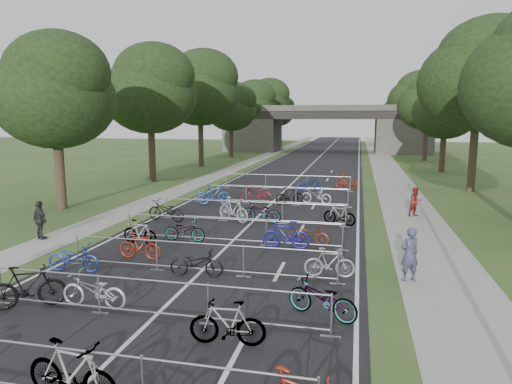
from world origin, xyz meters
TOP-DOWN VIEW (x-y plane):
  - road at (0.00, 50.00)m, footprint 11.00×140.00m
  - sidewalk_right at (8.00, 50.00)m, footprint 3.00×140.00m
  - sidewalk_left at (-7.50, 50.00)m, footprint 2.00×140.00m
  - lane_markings at (0.00, 50.00)m, footprint 0.12×140.00m
  - overpass_bridge at (0.00, 65.00)m, footprint 31.00×8.00m
  - tree_left_0 at (-11.39, 15.93)m, footprint 6.72×6.72m
  - tree_left_1 at (-11.39, 27.93)m, footprint 7.56×7.56m
  - tree_right_1 at (13.11, 27.93)m, footprint 8.18×8.18m
  - tree_left_2 at (-11.39, 39.93)m, footprint 8.40×8.40m
  - tree_right_2 at (13.11, 39.93)m, footprint 6.16×6.16m
  - tree_left_3 at (-11.39, 51.93)m, footprint 6.72×6.72m
  - tree_right_3 at (13.11, 51.93)m, footprint 7.17×7.17m
  - tree_left_4 at (-11.39, 63.93)m, footprint 7.56×7.56m
  - tree_right_4 at (13.11, 63.93)m, footprint 8.18×8.18m
  - tree_left_5 at (-11.39, 75.93)m, footprint 8.40×8.40m
  - tree_right_5 at (13.11, 75.93)m, footprint 6.16×6.16m
  - tree_left_6 at (-11.39, 87.93)m, footprint 6.72×6.72m
  - tree_right_6 at (13.11, 87.93)m, footprint 7.17×7.17m
  - barrier_row_0 at (0.00, 0.00)m, footprint 9.70×0.08m
  - barrier_row_1 at (0.00, 3.60)m, footprint 9.70×0.08m
  - barrier_row_2 at (0.00, 7.20)m, footprint 9.70×0.08m
  - barrier_row_3 at (0.00, 11.00)m, footprint 9.70×0.08m
  - barrier_row_4 at (0.00, 15.00)m, footprint 9.70×0.08m
  - barrier_row_5 at (0.00, 20.00)m, footprint 9.70×0.08m
  - barrier_row_6 at (0.00, 26.00)m, footprint 9.70×0.08m
  - bike_1 at (0.13, -0.00)m, footprint 2.04×0.79m
  - bike_4 at (-3.63, 3.48)m, footprint 2.03×1.50m
  - bike_5 at (-1.85, 3.86)m, footprint 1.92×0.68m
  - bike_6 at (2.30, 2.68)m, footprint 1.83×0.66m
  - bike_7 at (4.30, 4.63)m, footprint 2.12×1.44m
  - bike_8 at (-4.23, 6.44)m, footprint 1.88×0.79m
  - bike_9 at (-2.66, 8.19)m, footprint 1.68×0.52m
  - bike_10 at (0.02, 6.89)m, footprint 1.83×0.83m
  - bike_11 at (4.30, 7.75)m, footprint 1.71×0.65m
  - bike_12 at (-3.59, 10.02)m, footprint 1.79×0.88m
  - bike_13 at (-1.98, 10.91)m, footprint 1.79×0.63m
  - bike_14 at (2.38, 10.73)m, footprint 1.93×0.64m
  - bike_15 at (3.24, 11.49)m, footprint 1.76×0.84m
  - bike_16 at (-4.30, 14.27)m, footprint 2.20×1.12m
  - bike_17 at (-0.95, 14.92)m, footprint 2.08×1.58m
  - bike_18 at (0.47, 15.05)m, footprint 2.16×1.08m
  - bike_19 at (4.30, 15.40)m, footprint 1.75×1.12m
  - bike_20 at (-3.34, 19.13)m, footprint 2.10×1.06m
  - bike_21 at (-1.00, 20.29)m, footprint 2.21×1.04m
  - bike_22 at (1.14, 20.08)m, footprint 1.81×1.41m
  - bike_23 at (2.67, 20.79)m, footprint 2.01×1.11m
  - bike_26 at (1.76, 25.53)m, footprint 2.08×1.64m
  - bike_27 at (4.30, 26.95)m, footprint 1.88×1.40m
  - pedestrian_a at (6.80, 8.01)m, footprint 0.76×0.66m
  - pedestrian_b at (8.15, 18.28)m, footprint 0.95×0.91m
  - pedestrian_c at (-8.15, 9.86)m, footprint 1.07×0.80m

SIDE VIEW (x-z plane):
  - lane_markings at x=0.00m, z-range 0.00..0.00m
  - road at x=0.00m, z-range 0.00..0.01m
  - sidewalk_right at x=8.00m, z-range 0.00..0.01m
  - sidewalk_left at x=-7.50m, z-range 0.00..0.01m
  - bike_15 at x=3.24m, z-range 0.00..0.89m
  - bike_10 at x=0.02m, z-range 0.00..0.93m
  - bike_13 at x=-1.98m, z-range 0.00..0.94m
  - bike_8 at x=-4.23m, z-range 0.00..0.96m
  - bike_11 at x=4.30m, z-range 0.00..1.00m
  - bike_23 at x=2.67m, z-range 0.00..1.00m
  - bike_5 at x=-1.85m, z-range 0.00..1.00m
  - bike_9 at x=-2.66m, z-range 0.00..1.00m
  - bike_19 at x=4.30m, z-range 0.00..1.02m
  - bike_12 at x=-3.59m, z-range 0.00..1.03m
  - bike_7 at x=4.30m, z-range 0.00..1.05m
  - bike_26 at x=1.76m, z-range 0.00..1.05m
  - bike_6 at x=2.30m, z-range 0.00..1.08m
  - bike_18 at x=0.47m, z-range 0.00..1.08m
  - barrier_row_0 at x=0.00m, z-range 0.00..1.10m
  - barrier_row_1 at x=0.00m, z-range 0.00..1.10m
  - barrier_row_2 at x=0.00m, z-range 0.00..1.10m
  - barrier_row_3 at x=0.00m, z-range 0.00..1.10m
  - barrier_row_4 at x=0.00m, z-range 0.00..1.10m
  - barrier_row_5 at x=0.00m, z-range 0.00..1.10m
  - barrier_row_6 at x=0.00m, z-range 0.00..1.10m
  - bike_22 at x=1.14m, z-range 0.00..1.09m
  - bike_16 at x=-4.30m, z-range 0.00..1.10m
  - bike_21 at x=-1.00m, z-range 0.00..1.11m
  - bike_27 at x=4.30m, z-range 0.00..1.12m
  - bike_14 at x=2.38m, z-range 0.00..1.14m
  - bike_1 at x=0.13m, z-range 0.00..1.20m
  - bike_4 at x=-3.63m, z-range 0.00..1.21m
  - bike_20 at x=-3.34m, z-range 0.00..1.22m
  - bike_17 at x=-0.95m, z-range 0.00..1.25m
  - pedestrian_b at x=8.15m, z-range 0.00..1.55m
  - pedestrian_c at x=-8.15m, z-range 0.00..1.68m
  - pedestrian_a at x=6.80m, z-range 0.00..1.76m
  - overpass_bridge at x=0.00m, z-range 0.01..7.06m
  - tree_right_2 at x=13.11m, z-range 1.25..10.64m
  - tree_right_5 at x=13.11m, z-range 1.25..10.64m
  - tree_left_0 at x=-11.39m, z-range 1.36..11.61m
  - tree_left_3 at x=-11.39m, z-range 1.36..11.61m
  - tree_left_6 at x=-11.39m, z-range 1.36..11.61m
  - tree_right_3 at x=13.11m, z-range 1.46..12.39m
  - tree_right_6 at x=13.11m, z-range 1.46..12.39m
  - tree_left_1 at x=-11.39m, z-range 1.54..13.07m
  - tree_left_4 at x=-11.39m, z-range 1.54..13.07m
  - tree_right_1 at x=13.11m, z-range 1.67..14.13m
  - tree_right_4 at x=13.11m, z-range 1.67..14.13m
  - tree_left_2 at x=-11.39m, z-range 1.71..14.52m
  - tree_left_5 at x=-11.39m, z-range 1.71..14.52m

